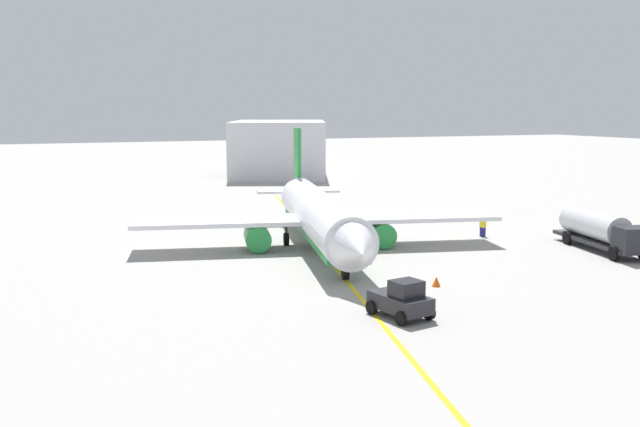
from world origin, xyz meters
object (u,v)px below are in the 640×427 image
(fuel_tanker, at_px, (601,230))
(refueling_worker, at_px, (483,228))
(pushback_tug, at_px, (402,300))
(safety_cone_nose, at_px, (436,282))
(airplane, at_px, (319,217))

(fuel_tanker, xyz_separation_m, refueling_worker, (-9.16, -5.05, -0.91))
(pushback_tug, xyz_separation_m, safety_cone_nose, (-5.23, 5.59, -0.68))
(airplane, bearing_deg, safety_cone_nose, 7.78)
(fuel_tanker, xyz_separation_m, safety_cone_nose, (4.97, -18.89, -1.40))
(fuel_tanker, bearing_deg, airplane, -115.66)
(fuel_tanker, height_order, safety_cone_nose, fuel_tanker)
(safety_cone_nose, bearing_deg, fuel_tanker, 104.74)
(refueling_worker, bearing_deg, fuel_tanker, 28.89)
(pushback_tug, height_order, refueling_worker, pushback_tug)
(fuel_tanker, relative_size, refueling_worker, 6.46)
(airplane, height_order, pushback_tug, airplane)
(fuel_tanker, bearing_deg, pushback_tug, -67.38)
(fuel_tanker, relative_size, safety_cone_nose, 16.78)
(fuel_tanker, xyz_separation_m, pushback_tug, (10.20, -24.48, -0.72))
(pushback_tug, bearing_deg, airplane, 170.10)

